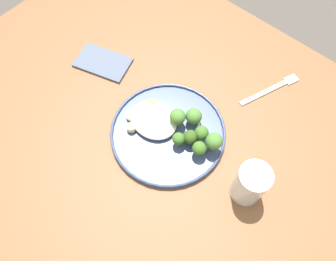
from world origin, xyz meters
name	(u,v)px	position (x,y,z in m)	size (l,w,h in m)	color
ground	(173,214)	(0.00, 0.00, 0.00)	(6.00, 6.00, 0.00)	#47423D
wooden_dining_table	(176,160)	(0.00, 0.00, 0.66)	(1.40, 1.00, 0.74)	brown
dinner_plate	(168,133)	(-0.04, 0.02, 0.75)	(0.29, 0.29, 0.02)	#38476B
noodle_bed	(154,120)	(-0.09, 0.01, 0.76)	(0.13, 0.10, 0.03)	beige
seared_scallop_large_seared	(131,127)	(-0.11, -0.04, 0.76)	(0.02, 0.02, 0.02)	beige
seared_scallop_left_edge	(152,105)	(-0.12, 0.04, 0.76)	(0.03, 0.03, 0.02)	#DBB77A
seared_scallop_half_hidden	(155,123)	(-0.08, 0.01, 0.76)	(0.03, 0.03, 0.02)	#DBB77A
seared_scallop_rear_pale	(132,115)	(-0.14, -0.01, 0.76)	(0.03, 0.03, 0.01)	beige
broccoli_floret_beside_noodles	(190,137)	(0.02, 0.03, 0.78)	(0.03, 0.03, 0.05)	#7A994C
broccoli_floret_center_pile	(201,133)	(0.03, 0.05, 0.78)	(0.03, 0.03, 0.05)	#89A356
broccoli_floret_front_edge	(180,140)	(0.00, 0.01, 0.78)	(0.03, 0.03, 0.05)	#7A994C
broccoli_floret_right_tilted	(194,116)	(-0.01, 0.08, 0.78)	(0.04, 0.04, 0.05)	#89A356
broccoli_floret_tall_stalk	(199,148)	(0.05, 0.02, 0.78)	(0.03, 0.03, 0.05)	#7A994C
broccoli_floret_rear_charred	(214,141)	(0.07, 0.05, 0.79)	(0.04, 0.04, 0.06)	#7A994C
broccoli_floret_split_head	(178,117)	(-0.04, 0.05, 0.79)	(0.04, 0.04, 0.06)	#7A994C
onion_sliver_curled_piece	(187,139)	(0.01, 0.03, 0.75)	(0.05, 0.01, 0.00)	silver
onion_sliver_long_sliver	(198,127)	(0.01, 0.07, 0.75)	(0.04, 0.01, 0.00)	silver
water_glass	(249,185)	(0.19, 0.02, 0.79)	(0.07, 0.07, 0.11)	silver
dinner_fork	(271,89)	(0.08, 0.30, 0.74)	(0.08, 0.18, 0.00)	silver
folded_napkin	(103,62)	(-0.33, 0.06, 0.74)	(0.15, 0.09, 0.01)	#4C566B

